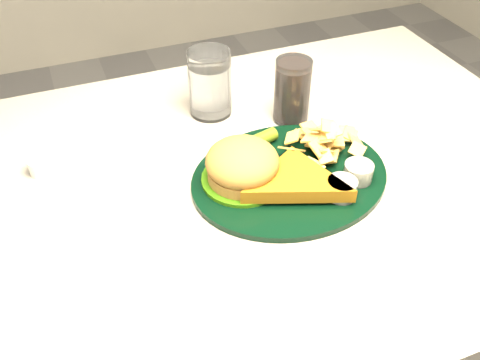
{
  "coord_description": "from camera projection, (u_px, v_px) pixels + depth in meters",
  "views": [
    {
      "loc": [
        -0.23,
        -0.62,
        1.32
      ],
      "look_at": [
        -0.01,
        -0.06,
        0.8
      ],
      "focal_mm": 40.0,
      "sensor_mm": 36.0,
      "label": 1
    }
  ],
  "objects": [
    {
      "name": "dinner_plate",
      "position": [
        291.0,
        162.0,
        0.85
      ],
      "size": [
        0.35,
        0.3,
        0.07
      ],
      "primitive_type": null,
      "rotation": [
        0.0,
        0.0,
        0.08
      ],
      "color": "black",
      "rests_on": "table"
    },
    {
      "name": "water_glass",
      "position": [
        210.0,
        83.0,
        0.99
      ],
      "size": [
        0.09,
        0.09,
        0.13
      ],
      "primitive_type": "cylinder",
      "rotation": [
        0.0,
        0.0,
        -0.19
      ],
      "color": "white",
      "rests_on": "table"
    },
    {
      "name": "fork_napkin",
      "position": [
        333.0,
        174.0,
        0.88
      ],
      "size": [
        0.15,
        0.17,
        0.01
      ],
      "primitive_type": null,
      "rotation": [
        0.0,
        0.0,
        0.33
      ],
      "color": "white",
      "rests_on": "table"
    },
    {
      "name": "ramekin",
      "position": [
        41.0,
        165.0,
        0.88
      ],
      "size": [
        0.05,
        0.05,
        0.03
      ],
      "primitive_type": "cylinder",
      "rotation": [
        0.0,
        0.0,
        0.21
      ],
      "color": "silver",
      "rests_on": "table"
    },
    {
      "name": "table",
      "position": [
        235.0,
        316.0,
        1.12
      ],
      "size": [
        1.2,
        0.8,
        0.75
      ],
      "primitive_type": null,
      "color": "#ADA79C",
      "rests_on": "ground"
    },
    {
      "name": "cola_glass",
      "position": [
        292.0,
        91.0,
        0.97
      ],
      "size": [
        0.08,
        0.08,
        0.12
      ],
      "primitive_type": "cylinder",
      "rotation": [
        0.0,
        0.0,
        0.27
      ],
      "color": "black",
      "rests_on": "table"
    }
  ]
}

